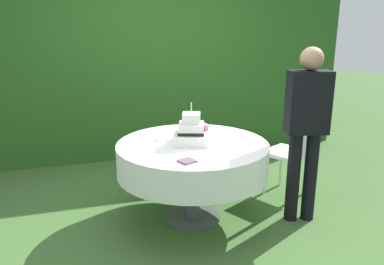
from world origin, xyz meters
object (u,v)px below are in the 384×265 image
(cake_table, at_px, (193,158))
(wedding_cake, at_px, (192,132))
(serving_plate_far, at_px, (161,139))
(standing_person, at_px, (306,124))
(napkin_stack, at_px, (187,161))
(garden_chair, at_px, (294,148))
(serving_plate_near, at_px, (178,128))

(cake_table, distance_m, wedding_cake, 0.24)
(wedding_cake, bearing_deg, serving_plate_far, 144.56)
(wedding_cake, xyz_separation_m, standing_person, (0.97, -0.30, 0.08))
(standing_person, bearing_deg, serving_plate_far, 158.52)
(cake_table, xyz_separation_m, wedding_cake, (-0.01, 0.00, 0.24))
(cake_table, xyz_separation_m, standing_person, (0.96, -0.30, 0.32))
(napkin_stack, distance_m, standing_person, 1.16)
(wedding_cake, height_order, garden_chair, wedding_cake)
(serving_plate_near, bearing_deg, napkin_stack, -100.24)
(serving_plate_far, height_order, garden_chair, garden_chair)
(serving_plate_far, xyz_separation_m, standing_person, (1.22, -0.48, 0.18))
(wedding_cake, xyz_separation_m, serving_plate_far, (-0.25, 0.18, -0.09))
(cake_table, relative_size, standing_person, 0.86)
(wedding_cake, height_order, serving_plate_far, wedding_cake)
(cake_table, xyz_separation_m, serving_plate_near, (-0.01, 0.51, 0.15))
(wedding_cake, xyz_separation_m, garden_chair, (1.16, 0.16, -0.31))
(serving_plate_near, height_order, serving_plate_far, same)
(napkin_stack, distance_m, garden_chair, 1.48)
(napkin_stack, bearing_deg, cake_table, 68.51)
(serving_plate_far, xyz_separation_m, napkin_stack, (0.08, -0.64, 0.00))
(serving_plate_near, distance_m, napkin_stack, 0.98)
(serving_plate_near, bearing_deg, cake_table, -89.36)
(serving_plate_far, bearing_deg, wedding_cake, -35.44)
(cake_table, distance_m, napkin_stack, 0.51)
(serving_plate_far, bearing_deg, cake_table, -35.16)
(cake_table, height_order, serving_plate_far, serving_plate_far)
(cake_table, xyz_separation_m, napkin_stack, (-0.18, -0.46, 0.15))
(serving_plate_near, relative_size, standing_person, 0.09)
(serving_plate_near, distance_m, serving_plate_far, 0.41)
(serving_plate_near, xyz_separation_m, napkin_stack, (-0.17, -0.96, 0.00))
(cake_table, relative_size, garden_chair, 1.55)
(napkin_stack, height_order, garden_chair, garden_chair)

